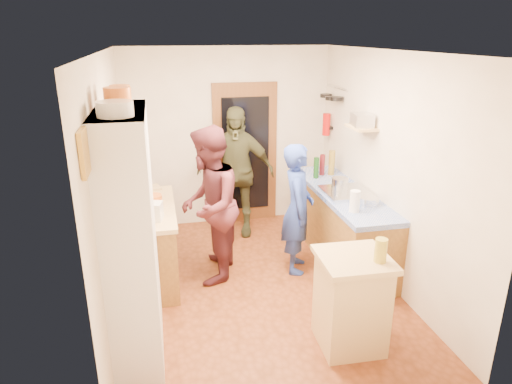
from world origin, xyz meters
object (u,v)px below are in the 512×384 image
object	(u,v)px
right_counter_base	(340,226)
island_base	(351,304)
person_hob	(300,210)
person_left	(212,204)
person_back	(236,172)
hutch_body	(131,237)

from	to	relation	value
right_counter_base	island_base	distance (m)	1.82
person_hob	person_left	xyz separation A→B (m)	(-1.03, 0.09, 0.12)
person_hob	right_counter_base	bearing A→B (deg)	-52.52
person_back	person_left	bearing A→B (deg)	-98.70
person_left	person_hob	bearing A→B (deg)	101.08
person_left	hutch_body	bearing A→B (deg)	-20.69
person_hob	person_left	size ratio (longest dim) A/B	0.87
person_hob	person_left	world-z (taller)	person_left
island_base	person_left	size ratio (longest dim) A/B	0.47
person_hob	person_back	bearing A→B (deg)	39.35
island_base	person_hob	world-z (taller)	person_hob
person_hob	person_left	bearing A→B (deg)	101.11
person_left	person_back	size ratio (longest dim) A/B	0.99
right_counter_base	person_back	size ratio (longest dim) A/B	1.19
hutch_body	person_hob	distance (m)	2.17
right_counter_base	island_base	bearing A→B (deg)	-109.21
right_counter_base	person_left	world-z (taller)	person_left
person_hob	person_back	world-z (taller)	person_back
hutch_body	person_left	xyz separation A→B (m)	(0.84, 1.14, -0.19)
hutch_body	person_back	distance (m)	2.66
island_base	person_hob	distance (m)	1.51
hutch_body	island_base	bearing A→B (deg)	-12.39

